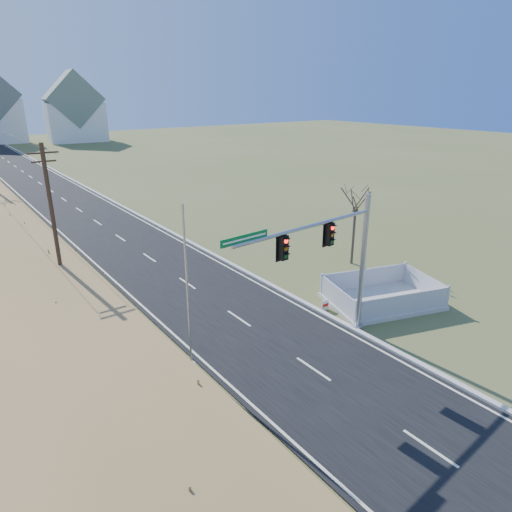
% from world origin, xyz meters
% --- Properties ---
extents(ground, '(260.00, 260.00, 0.00)m').
position_xyz_m(ground, '(0.00, 0.00, 0.00)').
color(ground, '#4F582B').
rests_on(ground, ground).
extents(road, '(8.00, 180.00, 0.06)m').
position_xyz_m(road, '(0.00, 50.00, 0.03)').
color(road, black).
rests_on(road, ground).
extents(curb, '(0.30, 180.00, 0.18)m').
position_xyz_m(curb, '(4.15, 50.00, 0.09)').
color(curb, '#B2AFA8').
rests_on(curb, ground).
extents(utility_pole_near, '(1.80, 0.26, 9.00)m').
position_xyz_m(utility_pole_near, '(-6.50, 15.00, 4.68)').
color(utility_pole_near, '#422D1E').
rests_on(utility_pole_near, ground).
extents(condo_ne, '(14.12, 10.51, 16.52)m').
position_xyz_m(condo_ne, '(20.00, 104.00, 6.84)').
color(condo_ne, white).
rests_on(condo_ne, ground).
extents(traffic_signal_mast, '(9.08, 1.07, 7.25)m').
position_xyz_m(traffic_signal_mast, '(2.63, -0.70, 4.45)').
color(traffic_signal_mast, '#9EA0A5').
rests_on(traffic_signal_mast, ground).
extents(fence_enclosure, '(7.22, 5.91, 1.43)m').
position_xyz_m(fence_enclosure, '(8.00, 0.72, 0.28)').
color(fence_enclosure, '#B7B5AD').
rests_on(fence_enclosure, ground).
extents(open_sign, '(0.51, 0.08, 0.63)m').
position_xyz_m(open_sign, '(4.62, 2.00, 0.33)').
color(open_sign, white).
rests_on(open_sign, ground).
extents(flagpole, '(0.34, 0.34, 7.63)m').
position_xyz_m(flagpole, '(-4.30, 1.51, 3.05)').
color(flagpole, '#B7B5AD').
rests_on(flagpole, ground).
extents(bare_tree, '(2.29, 2.29, 6.06)m').
position_xyz_m(bare_tree, '(11.51, 6.34, 4.88)').
color(bare_tree, '#4C3F33').
rests_on(bare_tree, ground).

